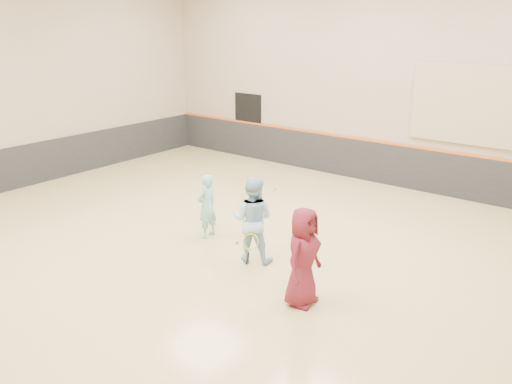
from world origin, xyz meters
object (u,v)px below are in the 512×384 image
Objects in this scene: instructor at (253,219)px; spare_racket at (249,197)px; girl at (207,206)px; young_man at (303,257)px.

spare_racket is at bearing -71.90° from instructor.
young_man is (3.12, -1.06, 0.13)m from girl.
young_man is at bearing 133.47° from instructor.
spare_racket is (-3.93, 3.53, -0.78)m from young_man.
young_man is at bearing -41.95° from spare_racket.
instructor reaches higher than spare_racket.
instructor is 3.69m from spare_racket.
instructor is at bearing -50.34° from spare_racket.
instructor reaches higher than young_man.
instructor is (1.49, -0.30, 0.15)m from girl.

